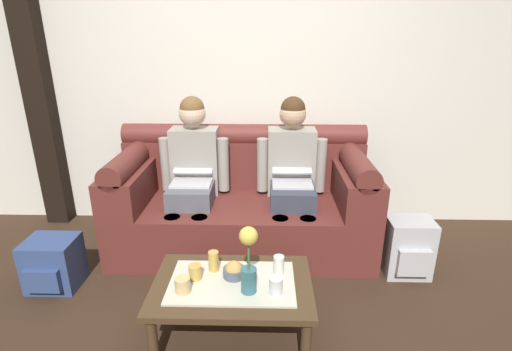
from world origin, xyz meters
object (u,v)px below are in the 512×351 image
Objects in this scene: cup_far_right at (182,285)px; backpack_left at (53,264)px; snack_bowl at (234,271)px; cup_near_left at (214,261)px; backpack_right at (408,248)px; person_right at (292,170)px; person_left at (193,169)px; flower_vase at (249,259)px; cup_far_center at (195,272)px; cup_near_right at (279,265)px; couch at (243,202)px; cup_far_left at (276,286)px; coffee_table at (232,289)px.

cup_far_right is 0.24× the size of backpack_left.
cup_near_left is at bearing 152.83° from snack_bowl.
cup_far_right is at bearing -153.56° from backpack_right.
snack_bowl is at bearing -154.26° from backpack_right.
snack_bowl is (-0.39, -1.02, -0.27)m from person_right.
person_right is at bearing 69.19° from snack_bowl.
cup_far_right is (-0.27, -0.15, 0.01)m from snack_bowl.
cup_near_left is (0.28, -0.95, -0.24)m from person_left.
person_right is 3.15× the size of flower_vase.
cup_far_center is at bearing -80.07° from person_left.
cup_near_right is at bearing -97.46° from person_right.
flower_vase is at bearing -20.22° from backpack_left.
person_right reaches higher than cup_near_left.
snack_bowl is (-0.09, 0.13, -0.16)m from flower_vase.
couch is 5.24× the size of flower_vase.
person_left is 1.20m from cup_far_right.
cup_near_left reaches higher than cup_far_center.
cup_far_left is at bearing -30.52° from cup_near_left.
cup_far_right is at bearing -27.15° from backpack_left.
couch reaches higher than cup_far_center.
cup_far_right is at bearing -109.79° from cup_far_center.
couch reaches higher than snack_bowl.
couch is at bearing 179.63° from person_right.
snack_bowl reaches higher than backpack_right.
person_left is at bearing 96.64° from cup_far_right.
backpack_right is (0.96, 0.56, -0.20)m from cup_near_right.
person_left is at bearing 111.58° from snack_bowl.
person_left is at bearing 35.94° from backpack_left.
snack_bowl is (0.01, -1.02, 0.02)m from couch.
cup_far_center is (-0.22, -0.02, 0.00)m from snack_bowl.
cup_near_right reaches higher than backpack_left.
cup_near_left is at bearing 42.42° from cup_far_center.
flower_vase is 0.32m from cup_near_left.
cup_far_left is 0.22× the size of backpack_right.
cup_far_left reaches higher than coffee_table.
snack_bowl is at bearing -110.81° from person_right.
cup_near_right reaches higher than backpack_right.
person_left is at bearing 113.17° from flower_vase.
cup_near_left is at bearing 137.38° from flower_vase.
person_right is at bearing 59.74° from cup_far_center.
cup_far_right reaches higher than cup_far_center.
person_left is 1.02m from cup_near_left.
cup_far_right is (-0.52, -0.18, -0.02)m from cup_near_right.
cup_far_center reaches higher than coffee_table.
person_right is at bearing 60.79° from cup_far_right.
backpack_left is (-0.89, -0.64, -0.48)m from person_left.
person_left is 1.13m from snack_bowl.
couch is 0.49m from person_left.
couch is at bearing 77.55° from cup_far_right.
cup_far_right is at bearing -119.21° from person_right.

